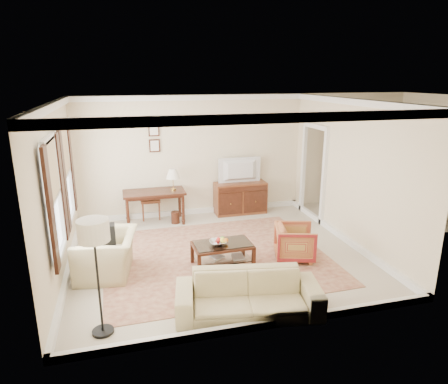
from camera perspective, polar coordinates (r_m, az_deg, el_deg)
name	(u,v)px	position (r m, az deg, el deg)	size (l,w,h in m)	color
room_shell	(217,125)	(7.12, -0.95, 9.49)	(5.51, 5.01, 2.91)	beige
annex_bedroom	(384,202)	(10.55, 21.86, -1.32)	(3.00, 2.70, 2.90)	beige
window_front	(54,198)	(6.49, -23.12, -0.81)	(0.12, 1.56, 1.80)	#CCB284
window_rear	(66,174)	(8.02, -21.65, 2.42)	(0.12, 1.56, 1.80)	#CCB284
doorway	(313,174)	(9.72, 12.60, 2.53)	(0.10, 1.12, 2.25)	white
rug	(216,257)	(7.68, -1.14, -9.24)	(4.11, 3.53, 0.01)	brown
writing_desk	(154,196)	(9.32, -9.94, -0.55)	(1.40, 0.70, 0.77)	#421E13
desk_chair	(150,197)	(9.69, -10.54, -0.75)	(0.45, 0.45, 1.05)	brown
desk_lamp	(173,180)	(9.27, -7.30, 1.78)	(0.32, 0.32, 0.50)	silver
framed_prints	(154,138)	(9.47, -9.95, 7.67)	(0.25, 0.04, 0.68)	#421E13
sideboard	(240,198)	(9.95, 2.33, -0.83)	(1.28, 0.49, 0.78)	brown
tv	(241,163)	(9.71, 2.43, 4.21)	(1.01, 0.58, 0.13)	black
coffee_table	(222,249)	(7.20, -0.23, -8.09)	(1.07, 0.65, 0.45)	#421E13
fruit_bowl	(218,242)	(7.08, -0.87, -7.13)	(0.42, 0.42, 0.10)	silver
book_a	(211,257)	(7.26, -1.82, -9.32)	(0.28, 0.04, 0.38)	brown
book_b	(232,257)	(7.28, 1.16, -9.27)	(0.28, 0.03, 0.38)	brown
striped_armchair	(295,241)	(7.59, 10.10, -6.87)	(0.70, 0.66, 0.72)	maroon
club_armchair	(106,248)	(7.17, -16.48, -7.65)	(1.11, 0.72, 0.97)	tan
backpack	(106,234)	(7.08, -16.57, -5.79)	(0.32, 0.22, 0.40)	black
sofa	(248,288)	(5.84, 3.52, -13.56)	(2.06, 0.60, 0.81)	tan
floor_lamp	(94,239)	(5.26, -18.08, -6.44)	(0.40, 0.40, 1.61)	black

